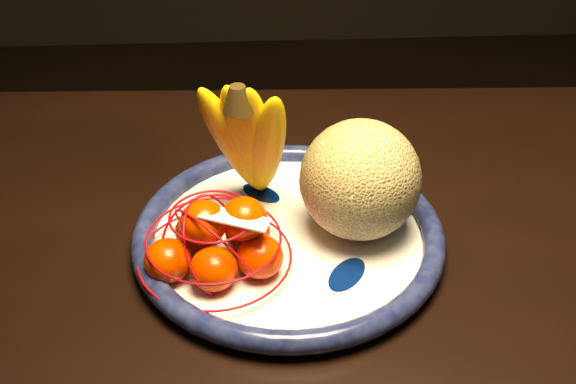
{
  "coord_description": "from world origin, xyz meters",
  "views": [
    {
      "loc": [
        0.03,
        -0.5,
        1.24
      ],
      "look_at": [
        0.07,
        0.15,
        0.76
      ],
      "focal_mm": 45.0,
      "sensor_mm": 36.0,
      "label": 1
    }
  ],
  "objects_px": {
    "fruit_bowl": "(288,236)",
    "mandarin_bag": "(218,242)",
    "dining_table": "(247,308)",
    "banana_bunch": "(250,136)",
    "cantaloupe": "(360,180)"
  },
  "relations": [
    {
      "from": "mandarin_bag",
      "to": "fruit_bowl",
      "type": "bearing_deg",
      "value": 30.16
    },
    {
      "from": "banana_bunch",
      "to": "mandarin_bag",
      "type": "bearing_deg",
      "value": -92.13
    },
    {
      "from": "banana_bunch",
      "to": "dining_table",
      "type": "bearing_deg",
      "value": -79.09
    },
    {
      "from": "dining_table",
      "to": "banana_bunch",
      "type": "relative_size",
      "value": 7.11
    },
    {
      "from": "dining_table",
      "to": "banana_bunch",
      "type": "height_order",
      "value": "banana_bunch"
    },
    {
      "from": "dining_table",
      "to": "mandarin_bag",
      "type": "relative_size",
      "value": 7.41
    },
    {
      "from": "dining_table",
      "to": "cantaloupe",
      "type": "distance_m",
      "value": 0.21
    },
    {
      "from": "fruit_bowl",
      "to": "cantaloupe",
      "type": "distance_m",
      "value": 0.11
    },
    {
      "from": "cantaloupe",
      "to": "fruit_bowl",
      "type": "bearing_deg",
      "value": -172.09
    },
    {
      "from": "cantaloupe",
      "to": "mandarin_bag",
      "type": "relative_size",
      "value": 0.73
    },
    {
      "from": "fruit_bowl",
      "to": "mandarin_bag",
      "type": "bearing_deg",
      "value": -149.84
    },
    {
      "from": "cantaloupe",
      "to": "banana_bunch",
      "type": "height_order",
      "value": "banana_bunch"
    },
    {
      "from": "fruit_bowl",
      "to": "cantaloupe",
      "type": "relative_size",
      "value": 2.62
    },
    {
      "from": "fruit_bowl",
      "to": "mandarin_bag",
      "type": "relative_size",
      "value": 1.9
    },
    {
      "from": "dining_table",
      "to": "mandarin_bag",
      "type": "distance_m",
      "value": 0.12
    }
  ]
}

